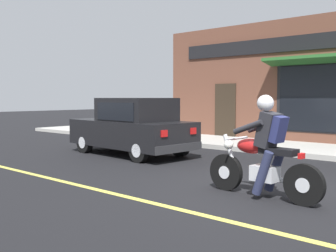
# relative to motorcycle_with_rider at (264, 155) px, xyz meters

# --- Properties ---
(ground_plane) EXTENTS (80.00, 80.00, 0.00)m
(ground_plane) POSITION_rel_motorcycle_with_rider_xyz_m (0.41, 0.12, -0.68)
(ground_plane) COLOR black
(sidewalk_curb) EXTENTS (2.60, 22.00, 0.14)m
(sidewalk_curb) POSITION_rel_motorcycle_with_rider_xyz_m (5.64, 3.12, -0.61)
(sidewalk_curb) COLOR #ADAAA3
(sidewalk_curb) RESTS_ON ground
(lane_stripe) EXTENTS (0.12, 19.80, 0.01)m
(lane_stripe) POSITION_rel_motorcycle_with_rider_xyz_m (-1.39, 3.12, -0.67)
(lane_stripe) COLOR #D1C64C
(lane_stripe) RESTS_ON ground
(storefront_building) EXTENTS (1.25, 11.43, 4.20)m
(storefront_building) POSITION_rel_motorcycle_with_rider_xyz_m (7.17, 1.95, 1.43)
(storefront_building) COLOR brown
(storefront_building) RESTS_ON ground
(motorcycle_with_rider) EXTENTS (0.58, 2.02, 1.62)m
(motorcycle_with_rider) POSITION_rel_motorcycle_with_rider_xyz_m (0.00, 0.00, 0.00)
(motorcycle_with_rider) COLOR black
(motorcycle_with_rider) RESTS_ON ground
(car_hatchback) EXTENTS (1.93, 3.90, 1.57)m
(car_hatchback) POSITION_rel_motorcycle_with_rider_xyz_m (1.90, 4.93, 0.09)
(car_hatchback) COLOR black
(car_hatchback) RESTS_ON ground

